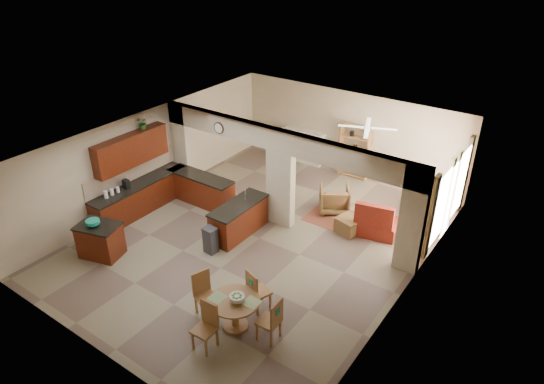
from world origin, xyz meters
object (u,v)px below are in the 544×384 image
Objects in this scene: dining_table at (235,309)px; kitchen_island at (100,240)px; sofa at (425,210)px; armchair at (334,199)px.

kitchen_island is at bearing 179.63° from dining_table.
sofa is at bearing 29.53° from kitchen_island.
dining_table is 0.44× the size of sofa.
dining_table is at bearing -16.71° from kitchen_island.
armchair is (3.76, 5.36, -0.06)m from kitchen_island.
sofa is at bearing 169.37° from armchair.
kitchen_island is 8.81m from sofa.
kitchen_island reaches higher than sofa.
armchair is at bearing 38.61° from kitchen_island.
kitchen_island is 1.15× the size of dining_table.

